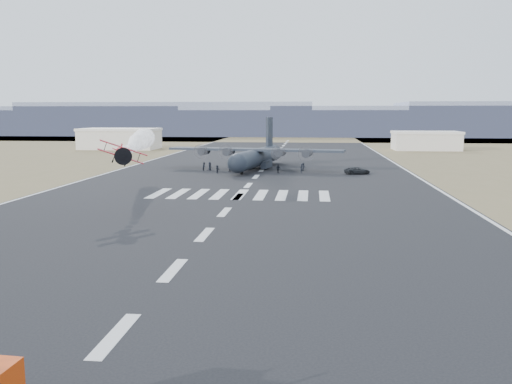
% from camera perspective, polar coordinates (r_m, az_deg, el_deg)
% --- Properties ---
extents(ground, '(500.00, 500.00, 0.00)m').
position_cam_1_polar(ground, '(30.35, -14.59, -14.39)').
color(ground, black).
rests_on(ground, ground).
extents(scrub_far, '(500.00, 80.00, 0.00)m').
position_cam_1_polar(scrub_far, '(256.62, 3.64, 5.71)').
color(scrub_far, olive).
rests_on(scrub_far, ground).
extents(runway_markings, '(60.00, 260.00, 0.01)m').
position_cam_1_polar(runway_markings, '(87.53, -0.82, 0.71)').
color(runway_markings, silver).
rests_on(runway_markings, ground).
extents(ridge_seg_b, '(150.00, 50.00, 15.00)m').
position_cam_1_polar(ridge_seg_b, '(318.66, -20.36, 7.06)').
color(ridge_seg_b, gray).
rests_on(ridge_seg_b, ground).
extents(ridge_seg_c, '(150.00, 50.00, 17.00)m').
position_cam_1_polar(ridge_seg_c, '(295.88, -8.90, 7.61)').
color(ridge_seg_c, gray).
rests_on(ridge_seg_c, ground).
extents(ridge_seg_d, '(150.00, 50.00, 13.00)m').
position_cam_1_polar(ridge_seg_d, '(286.39, 3.89, 7.27)').
color(ridge_seg_d, gray).
rests_on(ridge_seg_d, ground).
extents(ridge_seg_e, '(150.00, 50.00, 15.00)m').
position_cam_1_polar(ridge_seg_e, '(291.40, 16.87, 7.15)').
color(ridge_seg_e, gray).
rests_on(ridge_seg_e, ground).
extents(hangar_left, '(24.50, 14.50, 6.70)m').
position_cam_1_polar(hangar_left, '(182.28, -14.12, 5.49)').
color(hangar_left, beige).
rests_on(hangar_left, ground).
extents(hangar_right, '(20.50, 12.50, 5.90)m').
position_cam_1_polar(hangar_right, '(179.98, 17.45, 5.20)').
color(hangar_right, beige).
rests_on(hangar_right, ground).
extents(aerobatic_biplane, '(5.29, 5.13, 3.03)m').
position_cam_1_polar(aerobatic_biplane, '(64.04, -14.03, 4.02)').
color(aerobatic_biplane, '#B2180B').
extents(smoke_trail, '(8.60, 31.32, 3.48)m').
position_cam_1_polar(smoke_trail, '(89.85, -11.96, 5.40)').
color(smoke_trail, white).
extents(transport_aircraft, '(36.89, 30.23, 10.66)m').
position_cam_1_polar(transport_aircraft, '(113.43, 0.13, 3.84)').
color(transport_aircraft, '#202730').
rests_on(transport_aircraft, ground).
extents(support_vehicle, '(5.35, 3.60, 1.36)m').
position_cam_1_polar(support_vehicle, '(105.34, 10.63, 2.23)').
color(support_vehicle, black).
rests_on(support_vehicle, ground).
extents(crew_a, '(0.67, 0.76, 1.81)m').
position_cam_1_polar(crew_a, '(105.72, 4.80, 2.49)').
color(crew_a, black).
rests_on(crew_a, ground).
extents(crew_b, '(0.59, 0.87, 1.69)m').
position_cam_1_polar(crew_b, '(110.40, -5.47, 2.69)').
color(crew_b, black).
rests_on(crew_b, ground).
extents(crew_c, '(1.11, 0.90, 1.57)m').
position_cam_1_polar(crew_c, '(110.16, 4.99, 2.65)').
color(crew_c, black).
rests_on(crew_c, ground).
extents(crew_d, '(1.12, 0.83, 1.71)m').
position_cam_1_polar(crew_d, '(105.48, 2.34, 2.47)').
color(crew_d, black).
rests_on(crew_d, ground).
extents(crew_e, '(0.74, 0.96, 1.74)m').
position_cam_1_polar(crew_e, '(110.83, -4.90, 2.73)').
color(crew_e, black).
rests_on(crew_e, ground).
extents(crew_f, '(1.18, 1.47, 1.56)m').
position_cam_1_polar(crew_f, '(105.46, -4.09, 2.41)').
color(crew_f, black).
rests_on(crew_f, ground).
extents(crew_g, '(0.88, 0.88, 1.88)m').
position_cam_1_polar(crew_g, '(108.90, -0.74, 2.70)').
color(crew_g, black).
rests_on(crew_g, ground).
extents(crew_h, '(1.03, 1.04, 1.87)m').
position_cam_1_polar(crew_h, '(107.32, -2.81, 2.61)').
color(crew_h, black).
rests_on(crew_h, ground).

